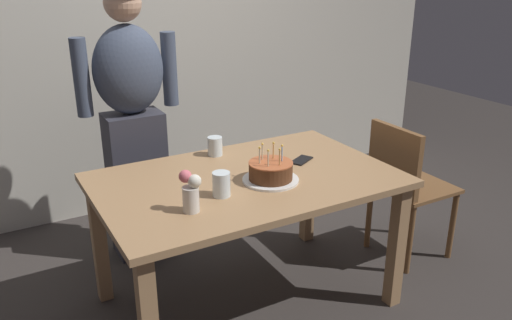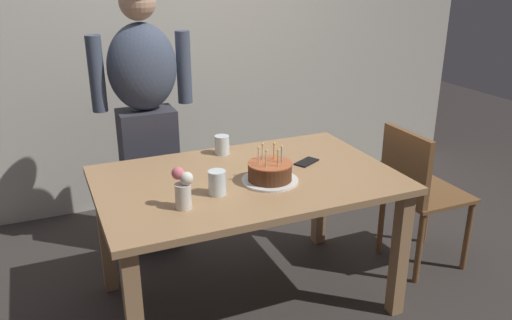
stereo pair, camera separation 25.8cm
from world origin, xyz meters
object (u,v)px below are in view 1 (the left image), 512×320
(birthday_cake, at_px, (271,172))
(water_glass_near, at_px, (221,184))
(water_glass_far, at_px, (216,146))
(cell_phone, at_px, (301,160))
(dining_chair, at_px, (404,181))
(flower_vase, at_px, (191,191))
(person_man_bearded, at_px, (133,121))

(birthday_cake, relative_size, water_glass_near, 2.42)
(water_glass_far, xyz_separation_m, cell_phone, (0.37, -0.32, -0.05))
(water_glass_far, distance_m, dining_chair, 1.17)
(cell_phone, relative_size, flower_vase, 0.76)
(flower_vase, height_order, dining_chair, flower_vase)
(water_glass_far, bearing_deg, water_glass_near, -112.57)
(cell_phone, height_order, flower_vase, flower_vase)
(cell_phone, bearing_deg, flower_vase, 171.44)
(cell_phone, distance_m, flower_vase, 0.82)
(water_glass_near, height_order, cell_phone, water_glass_near)
(flower_vase, bearing_deg, cell_phone, 19.68)
(water_glass_near, distance_m, cell_phone, 0.61)
(water_glass_far, relative_size, cell_phone, 0.74)
(birthday_cake, xyz_separation_m, water_glass_far, (-0.08, 0.47, 0.01))
(birthday_cake, height_order, flower_vase, flower_vase)
(cell_phone, bearing_deg, water_glass_far, 111.16)
(flower_vase, bearing_deg, birthday_cake, 13.93)
(person_man_bearded, bearing_deg, flower_vase, 86.35)
(birthday_cake, bearing_deg, cell_phone, 28.16)
(dining_chair, bearing_deg, person_man_bearded, 57.74)
(cell_phone, relative_size, person_man_bearded, 0.09)
(water_glass_far, bearing_deg, birthday_cake, -80.76)
(cell_phone, bearing_deg, dining_chair, -37.23)
(birthday_cake, bearing_deg, flower_vase, -166.07)
(birthday_cake, distance_m, flower_vase, 0.49)
(cell_phone, bearing_deg, birthday_cake, 179.93)
(person_man_bearded, xyz_separation_m, dining_chair, (1.38, -0.87, -0.36))
(water_glass_far, height_order, person_man_bearded, person_man_bearded)
(birthday_cake, distance_m, water_glass_far, 0.48)
(water_glass_near, xyz_separation_m, dining_chair, (1.27, 0.09, -0.28))
(cell_phone, relative_size, dining_chair, 0.17)
(flower_vase, relative_size, dining_chair, 0.22)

